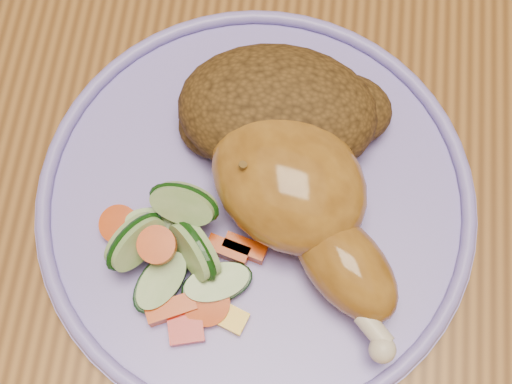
# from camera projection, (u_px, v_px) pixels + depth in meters

# --- Properties ---
(ground) EXTENTS (4.00, 4.00, 0.00)m
(ground) POSITION_uv_depth(u_px,v_px,m) (286.00, 317.00, 1.22)
(ground) COLOR brown
(ground) RESTS_ON ground
(dining_table) EXTENTS (0.90, 1.40, 0.75)m
(dining_table) POSITION_uv_depth(u_px,v_px,m) (318.00, 173.00, 0.59)
(dining_table) COLOR brown
(dining_table) RESTS_ON ground
(plate) EXTENTS (0.30, 0.30, 0.01)m
(plate) POSITION_uv_depth(u_px,v_px,m) (256.00, 203.00, 0.49)
(plate) COLOR #8576D7
(plate) RESTS_ON dining_table
(plate_rim) EXTENTS (0.30, 0.30, 0.01)m
(plate_rim) POSITION_uv_depth(u_px,v_px,m) (256.00, 197.00, 0.48)
(plate_rim) COLOR #8576D7
(plate_rim) RESTS_ON plate
(chicken_leg) EXTENTS (0.16, 0.18, 0.06)m
(chicken_leg) POSITION_uv_depth(u_px,v_px,m) (302.00, 200.00, 0.45)
(chicken_leg) COLOR #9F6721
(chicken_leg) RESTS_ON plate
(rice_pilaf) EXTENTS (0.15, 0.10, 0.06)m
(rice_pilaf) POSITION_uv_depth(u_px,v_px,m) (282.00, 112.00, 0.48)
(rice_pilaf) COLOR #4E3213
(rice_pilaf) RESTS_ON plate
(vegetable_pile) EXTENTS (0.11, 0.11, 0.05)m
(vegetable_pile) POSITION_uv_depth(u_px,v_px,m) (177.00, 253.00, 0.45)
(vegetable_pile) COLOR #A50A05
(vegetable_pile) RESTS_ON plate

